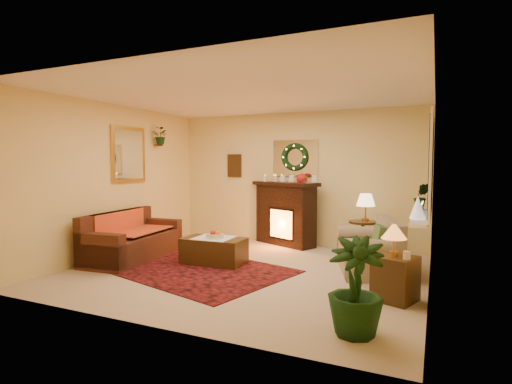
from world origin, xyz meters
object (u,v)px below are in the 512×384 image
at_px(sofa, 134,233).
at_px(end_table_square, 395,278).
at_px(coffee_table, 214,251).
at_px(side_table_round, 363,238).
at_px(fireplace, 285,217).
at_px(loveseat, 368,243).

distance_m(sofa, end_table_square, 4.21).
height_order(end_table_square, coffee_table, end_table_square).
bearing_deg(end_table_square, coffee_table, 167.37).
xyz_separation_m(side_table_round, coffee_table, (-2.06, -1.49, -0.12)).
bearing_deg(end_table_square, sofa, 174.90).
distance_m(sofa, fireplace, 2.88).
height_order(sofa, side_table_round, sofa).
relative_size(sofa, end_table_square, 3.51).
bearing_deg(side_table_round, sofa, -153.36).
distance_m(fireplace, end_table_square, 3.42).
bearing_deg(coffee_table, fireplace, 72.59).
xyz_separation_m(loveseat, coffee_table, (-2.29, -0.58, -0.21)).
distance_m(sofa, side_table_round, 3.88).
bearing_deg(coffee_table, sofa, -172.40).
bearing_deg(end_table_square, loveseat, 112.38).
height_order(sofa, fireplace, fireplace).
xyz_separation_m(sofa, side_table_round, (3.47, 1.74, -0.11)).
height_order(loveseat, side_table_round, loveseat).
relative_size(loveseat, coffee_table, 1.36).
relative_size(sofa, loveseat, 1.37).
bearing_deg(fireplace, end_table_square, -23.18).
bearing_deg(coffee_table, end_table_square, -15.15).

